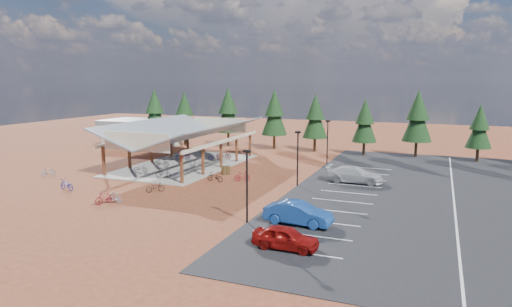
% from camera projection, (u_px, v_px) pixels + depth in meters
% --- Properties ---
extents(ground, '(140.00, 140.00, 0.00)m').
position_uv_depth(ground, '(240.00, 186.00, 42.70)').
color(ground, '#5D3118').
rests_on(ground, ground).
extents(asphalt_lot, '(27.00, 44.00, 0.04)m').
position_uv_depth(asphalt_lot, '(454.00, 197.00, 38.62)').
color(asphalt_lot, black).
rests_on(asphalt_lot, ground).
extents(concrete_pad, '(10.60, 18.60, 0.10)m').
position_uv_depth(concrete_pad, '(185.00, 165.00, 52.79)').
color(concrete_pad, gray).
rests_on(concrete_pad, ground).
extents(bike_pavilion, '(11.65, 19.40, 4.97)m').
position_uv_depth(bike_pavilion, '(185.00, 133.00, 52.18)').
color(bike_pavilion, '#5F2B1B').
rests_on(bike_pavilion, concrete_pad).
extents(outbuilding, '(11.00, 7.00, 3.90)m').
position_uv_depth(outbuilding, '(141.00, 132.00, 67.70)').
color(outbuilding, '#ADA593').
rests_on(outbuilding, ground).
extents(lamp_post_0, '(0.50, 0.25, 5.14)m').
position_uv_depth(lamp_post_0, '(247.00, 181.00, 31.22)').
color(lamp_post_0, black).
rests_on(lamp_post_0, ground).
extents(lamp_post_1, '(0.50, 0.25, 5.14)m').
position_uv_depth(lamp_post_1, '(298.00, 154.00, 42.21)').
color(lamp_post_1, black).
rests_on(lamp_post_1, ground).
extents(lamp_post_2, '(0.50, 0.25, 5.14)m').
position_uv_depth(lamp_post_2, '(327.00, 139.00, 53.19)').
color(lamp_post_2, black).
rests_on(lamp_post_2, ground).
extents(trash_bin_0, '(0.60, 0.60, 0.90)m').
position_uv_depth(trash_bin_0, '(228.00, 170.00, 47.61)').
color(trash_bin_0, '#423017').
rests_on(trash_bin_0, ground).
extents(trash_bin_1, '(0.60, 0.60, 0.90)m').
position_uv_depth(trash_bin_1, '(224.00, 170.00, 47.58)').
color(trash_bin_1, '#423017').
rests_on(trash_bin_1, ground).
extents(pine_0, '(3.62, 3.62, 8.42)m').
position_uv_depth(pine_0, '(155.00, 110.00, 69.80)').
color(pine_0, '#382314').
rests_on(pine_0, ground).
extents(pine_1, '(3.45, 3.45, 8.03)m').
position_uv_depth(pine_1, '(185.00, 113.00, 67.95)').
color(pine_1, '#382314').
rests_on(pine_1, ground).
extents(pine_2, '(3.73, 3.73, 8.70)m').
position_uv_depth(pine_2, '(228.00, 110.00, 67.14)').
color(pine_2, '#382314').
rests_on(pine_2, ground).
extents(pine_3, '(3.63, 3.63, 8.47)m').
position_uv_depth(pine_3, '(274.00, 113.00, 64.20)').
color(pine_3, '#382314').
rests_on(pine_3, ground).
extents(pine_4, '(3.40, 3.40, 7.92)m').
position_uv_depth(pine_4, '(315.00, 116.00, 62.06)').
color(pine_4, '#382314').
rests_on(pine_4, ground).
extents(pine_5, '(3.17, 3.17, 7.40)m').
position_uv_depth(pine_5, '(365.00, 121.00, 58.87)').
color(pine_5, '#382314').
rests_on(pine_5, ground).
extents(pine_6, '(3.68, 3.68, 8.57)m').
position_uv_depth(pine_6, '(418.00, 116.00, 57.36)').
color(pine_6, '#382314').
rests_on(pine_6, ground).
extents(pine_7, '(2.98, 2.98, 6.95)m').
position_uv_depth(pine_7, '(479.00, 127.00, 54.42)').
color(pine_7, '#382314').
rests_on(pine_7, ground).
extents(bike_0, '(1.57, 0.71, 0.80)m').
position_uv_depth(bike_0, '(141.00, 168.00, 48.42)').
color(bike_0, black).
rests_on(bike_0, concrete_pad).
extents(bike_1, '(1.84, 0.76, 1.07)m').
position_uv_depth(bike_1, '(161.00, 162.00, 51.21)').
color(bike_1, gray).
rests_on(bike_1, concrete_pad).
extents(bike_2, '(1.85, 0.82, 0.94)m').
position_uv_depth(bike_2, '(183.00, 156.00, 55.82)').
color(bike_2, '#2149A0').
rests_on(bike_2, concrete_pad).
extents(bike_3, '(1.79, 0.85, 1.04)m').
position_uv_depth(bike_3, '(185.00, 153.00, 57.38)').
color(bike_3, maroon).
rests_on(bike_3, concrete_pad).
extents(bike_4, '(1.66, 1.01, 0.82)m').
position_uv_depth(bike_4, '(163.00, 173.00, 45.75)').
color(bike_4, black).
rests_on(bike_4, concrete_pad).
extents(bike_5, '(1.73, 0.91, 1.00)m').
position_uv_depth(bike_5, '(197.00, 165.00, 49.71)').
color(bike_5, gray).
rests_on(bike_5, concrete_pad).
extents(bike_6, '(1.62, 0.99, 0.80)m').
position_uv_depth(bike_6, '(215.00, 157.00, 55.58)').
color(bike_6, navy).
rests_on(bike_6, concrete_pad).
extents(bike_7, '(1.89, 1.10, 1.10)m').
position_uv_depth(bike_7, '(223.00, 155.00, 56.12)').
color(bike_7, maroon).
rests_on(bike_7, concrete_pad).
extents(bike_9, '(0.93, 1.59, 0.92)m').
position_uv_depth(bike_9, '(48.00, 172.00, 46.77)').
color(bike_9, gray).
rests_on(bike_9, ground).
extents(bike_10, '(2.02, 1.11, 1.01)m').
position_uv_depth(bike_10, '(67.00, 184.00, 41.01)').
color(bike_10, '#0F1790').
rests_on(bike_10, ground).
extents(bike_11, '(1.09, 1.78, 1.03)m').
position_uv_depth(bike_11, '(105.00, 197.00, 36.46)').
color(bike_11, maroon).
rests_on(bike_11, ground).
extents(bike_12, '(1.55, 1.57, 0.86)m').
position_uv_depth(bike_12, '(155.00, 187.00, 40.29)').
color(bike_12, black).
rests_on(bike_12, ground).
extents(bike_13, '(1.50, 0.57, 0.88)m').
position_uv_depth(bike_13, '(115.00, 197.00, 36.76)').
color(bike_13, '#9FA1A8').
rests_on(bike_13, ground).
extents(bike_15, '(1.60, 1.16, 0.95)m').
position_uv_depth(bike_15, '(242.00, 176.00, 44.55)').
color(bike_15, maroon).
rests_on(bike_15, ground).
extents(bike_16, '(1.88, 0.91, 0.95)m').
position_uv_depth(bike_16, '(215.00, 177.00, 44.37)').
color(bike_16, black).
rests_on(bike_16, ground).
extents(car_0, '(3.97, 1.63, 1.35)m').
position_uv_depth(car_0, '(286.00, 237.00, 26.70)').
color(car_0, maroon).
rests_on(car_0, asphalt_lot).
extents(car_1, '(4.78, 1.92, 1.55)m').
position_uv_depth(car_1, '(298.00, 213.00, 31.18)').
color(car_1, navy).
rests_on(car_1, asphalt_lot).
extents(car_3, '(5.38, 2.23, 1.55)m').
position_uv_depth(car_3, '(355.00, 175.00, 43.75)').
color(car_3, '#B7B7B7').
rests_on(car_3, asphalt_lot).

